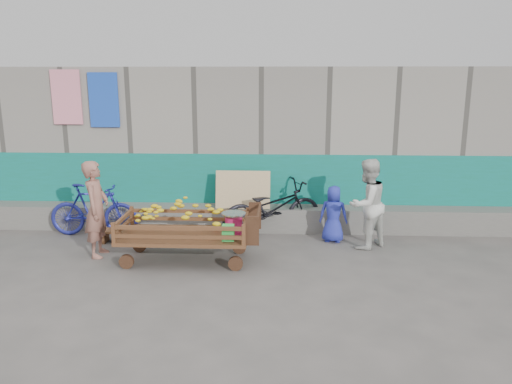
{
  "coord_description": "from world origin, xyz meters",
  "views": [
    {
      "loc": [
        0.96,
        -6.67,
        2.85
      ],
      "look_at": [
        0.59,
        1.2,
        1.0
      ],
      "focal_mm": 35.0,
      "sensor_mm": 36.0,
      "label": 1
    }
  ],
  "objects_px": {
    "vendor_man": "(97,209)",
    "woman": "(367,204)",
    "bench": "(126,233)",
    "child": "(333,214)",
    "banana_cart": "(182,223)",
    "bicycle_dark": "(272,208)",
    "bicycle_blue": "(94,210)"
  },
  "relations": [
    {
      "from": "bench",
      "to": "bicycle_blue",
      "type": "height_order",
      "value": "bicycle_blue"
    },
    {
      "from": "bicycle_dark",
      "to": "bicycle_blue",
      "type": "xyz_separation_m",
      "value": [
        -3.21,
        -0.19,
        -0.02
      ]
    },
    {
      "from": "vendor_man",
      "to": "bench",
      "type": "bearing_deg",
      "value": -21.99
    },
    {
      "from": "vendor_man",
      "to": "bicycle_blue",
      "type": "bearing_deg",
      "value": 21.66
    },
    {
      "from": "bench",
      "to": "bicycle_dark",
      "type": "bearing_deg",
      "value": 12.09
    },
    {
      "from": "banana_cart",
      "to": "woman",
      "type": "xyz_separation_m",
      "value": [
        2.96,
        0.78,
        0.13
      ]
    },
    {
      "from": "woman",
      "to": "bicycle_dark",
      "type": "relative_size",
      "value": 0.8
    },
    {
      "from": "bench",
      "to": "bicycle_dark",
      "type": "height_order",
      "value": "bicycle_dark"
    },
    {
      "from": "banana_cart",
      "to": "child",
      "type": "relative_size",
      "value": 2.17
    },
    {
      "from": "bicycle_dark",
      "to": "woman",
      "type": "bearing_deg",
      "value": -135.07
    },
    {
      "from": "child",
      "to": "bicycle_blue",
      "type": "height_order",
      "value": "child"
    },
    {
      "from": "banana_cart",
      "to": "bench",
      "type": "bearing_deg",
      "value": 144.5
    },
    {
      "from": "banana_cart",
      "to": "vendor_man",
      "type": "height_order",
      "value": "vendor_man"
    },
    {
      "from": "child",
      "to": "woman",
      "type": "bearing_deg",
      "value": 160.7
    },
    {
      "from": "banana_cart",
      "to": "bicycle_blue",
      "type": "bearing_deg",
      "value": 147.2
    },
    {
      "from": "vendor_man",
      "to": "woman",
      "type": "bearing_deg",
      "value": -84.32
    },
    {
      "from": "bicycle_dark",
      "to": "bicycle_blue",
      "type": "bearing_deg",
      "value": 68.92
    },
    {
      "from": "bench",
      "to": "woman",
      "type": "relative_size",
      "value": 0.6
    },
    {
      "from": "woman",
      "to": "bicycle_blue",
      "type": "bearing_deg",
      "value": -43.39
    },
    {
      "from": "bicycle_dark",
      "to": "bench",
      "type": "bearing_deg",
      "value": 77.62
    },
    {
      "from": "banana_cart",
      "to": "child",
      "type": "xyz_separation_m",
      "value": [
        2.45,
        1.06,
        -0.13
      ]
    },
    {
      "from": "bicycle_blue",
      "to": "bicycle_dark",
      "type": "bearing_deg",
      "value": -86.74
    },
    {
      "from": "bench",
      "to": "child",
      "type": "xyz_separation_m",
      "value": [
        3.61,
        0.23,
        0.33
      ]
    },
    {
      "from": "bicycle_dark",
      "to": "banana_cart",
      "type": "bearing_deg",
      "value": 110.43
    },
    {
      "from": "vendor_man",
      "to": "child",
      "type": "height_order",
      "value": "vendor_man"
    },
    {
      "from": "vendor_man",
      "to": "child",
      "type": "relative_size",
      "value": 1.55
    },
    {
      "from": "banana_cart",
      "to": "bicycle_dark",
      "type": "distance_m",
      "value": 1.95
    },
    {
      "from": "banana_cart",
      "to": "woman",
      "type": "relative_size",
      "value": 1.43
    },
    {
      "from": "bench",
      "to": "bicycle_blue",
      "type": "distance_m",
      "value": 0.82
    },
    {
      "from": "bench",
      "to": "bicycle_blue",
      "type": "relative_size",
      "value": 0.57
    },
    {
      "from": "vendor_man",
      "to": "child",
      "type": "xyz_separation_m",
      "value": [
        3.84,
        0.88,
        -0.28
      ]
    },
    {
      "from": "banana_cart",
      "to": "bench",
      "type": "relative_size",
      "value": 2.38
    }
  ]
}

